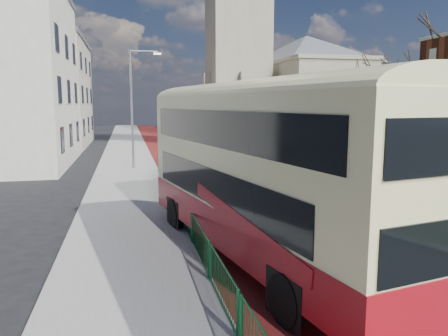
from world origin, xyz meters
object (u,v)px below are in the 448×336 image
object	(u,v)px
bus	(260,164)
litter_bin	(435,198)
streetlamp	(134,103)
winter_tree_far	(384,83)

from	to	relation	value
bus	litter_bin	size ratio (longest dim) A/B	13.36
streetlamp	litter_bin	bearing A→B (deg)	-49.62
bus	winter_tree_far	size ratio (longest dim) A/B	1.31
streetlamp	winter_tree_far	bearing A→B (deg)	17.31
streetlamp	winter_tree_far	xyz separation A→B (m)	(23.50, 7.33, 1.90)
winter_tree_far	streetlamp	bearing A→B (deg)	-162.69
bus	winter_tree_far	bearing A→B (deg)	40.88
streetlamp	bus	xyz separation A→B (m)	(3.12, -18.73, -1.75)
winter_tree_far	bus	bearing A→B (deg)	-128.04
bus	winter_tree_far	distance (m)	33.28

